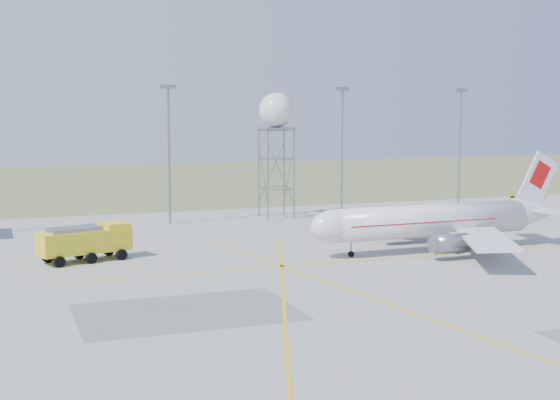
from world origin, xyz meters
name	(u,v)px	position (x,y,z in m)	size (l,w,h in m)	color
ground	(499,336)	(0.00, 0.00, 0.00)	(400.00, 400.00, 0.00)	#A2A29D
grass_strip	(143,181)	(0.00, 140.00, 0.01)	(400.00, 120.00, 0.03)	#5C723E
mast_b	(169,143)	(-10.00, 66.00, 12.07)	(2.20, 0.50, 20.50)	gray
mast_c	(342,140)	(18.00, 66.00, 12.07)	(2.20, 0.50, 20.50)	gray
mast_d	(460,139)	(40.00, 66.00, 12.07)	(2.20, 0.50, 20.50)	gray
taxi_sign_near	(512,197)	(55.60, 72.00, 0.89)	(1.60, 0.17, 1.20)	black
taxi_sign_far	(543,196)	(62.60, 72.00, 0.89)	(1.60, 0.17, 1.20)	black
airliner_main	(436,221)	(14.79, 32.73, 3.57)	(34.23, 33.31, 11.65)	silver
radar_tower	(276,148)	(7.31, 67.34, 10.95)	(5.39, 5.39, 19.51)	gray
fire_truck	(87,244)	(-25.01, 40.76, 1.94)	(10.63, 6.18, 4.04)	yellow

